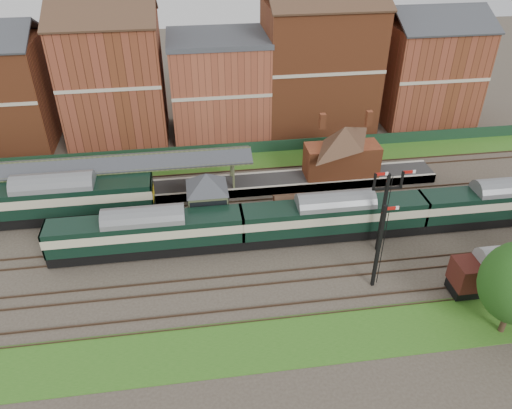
{
  "coord_description": "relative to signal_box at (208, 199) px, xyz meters",
  "views": [
    {
      "loc": [
        -4.11,
        -36.46,
        28.74
      ],
      "look_at": [
        1.44,
        2.0,
        3.0
      ],
      "focal_mm": 35.0,
      "sensor_mm": 36.0,
      "label": 1
    }
  ],
  "objects": [
    {
      "name": "ground",
      "position": [
        3.0,
        -3.25,
        -3.19
      ],
      "size": [
        160.0,
        160.0,
        0.0
      ],
      "primitive_type": "plane",
      "color": "#473D33",
      "rests_on": "ground"
    },
    {
      "name": "grass_back",
      "position": [
        3.0,
        12.75,
        -3.16
      ],
      "size": [
        90.0,
        4.5,
        0.06
      ],
      "primitive_type": "cube",
      "color": "#2D6619",
      "rests_on": "ground"
    },
    {
      "name": "grass_front",
      "position": [
        3.0,
        -15.25,
        -3.16
      ],
      "size": [
        90.0,
        5.0,
        0.06
      ],
      "primitive_type": "cube",
      "color": "#2D6619",
      "rests_on": "ground"
    },
    {
      "name": "fence",
      "position": [
        3.0,
        14.75,
        -2.44
      ],
      "size": [
        90.0,
        0.12,
        1.5
      ],
      "primitive_type": "cube",
      "color": "#193823",
      "rests_on": "ground"
    },
    {
      "name": "platform",
      "position": [
        -2.0,
        6.5,
        -2.69
      ],
      "size": [
        55.0,
        3.4,
        1.0
      ],
      "primitive_type": "cube",
      "color": "#2D2D2D",
      "rests_on": "ground"
    },
    {
      "name": "signal_box",
      "position": [
        0.0,
        0.0,
        0.0
      ],
      "size": [
        5.4,
        5.4,
        6.0
      ],
      "color": "#667F5A",
      "rests_on": "ground"
    },
    {
      "name": "brick_hut",
      "position": [
        8.0,
        0.0,
        -2.0
      ],
      "size": [
        3.2,
        2.64,
        2.94
      ],
      "color": "brown",
      "rests_on": "ground"
    },
    {
      "name": "station_building",
      "position": [
        15.0,
        6.5,
        0.76
      ],
      "size": [
        8.1,
        8.1,
        5.9
      ],
      "color": "#984926",
      "rests_on": "platform"
    },
    {
      "name": "canopy",
      "position": [
        -8.0,
        6.5,
        1.39
      ],
      "size": [
        26.0,
        3.89,
        4.08
      ],
      "color": "#464F31",
      "rests_on": "platform"
    },
    {
      "name": "semaphore_bracket",
      "position": [
        15.04,
        -5.75,
        1.44
      ],
      "size": [
        3.6,
        0.25,
        8.18
      ],
      "color": "black",
      "rests_on": "ground"
    },
    {
      "name": "semaphore_siding",
      "position": [
        13.02,
        -10.25,
        0.96
      ],
      "size": [
        1.23,
        0.25,
        8.0
      ],
      "color": "black",
      "rests_on": "ground"
    },
    {
      "name": "town_backdrop",
      "position": [
        2.82,
        21.75,
        3.81
      ],
      "size": [
        69.0,
        10.0,
        16.0
      ],
      "color": "#984926",
      "rests_on": "ground"
    },
    {
      "name": "dmu_train",
      "position": [
        11.44,
        -3.25,
        -0.87
      ],
      "size": [
        51.54,
        2.71,
        3.96
      ],
      "color": "black",
      "rests_on": "ground"
    },
    {
      "name": "platform_railcar",
      "position": [
        -14.42,
        3.25,
        -0.71
      ],
      "size": [
        18.42,
        2.9,
        4.24
      ],
      "color": "black",
      "rests_on": "ground"
    },
    {
      "name": "goods_van_a",
      "position": [
        21.65,
        -12.25,
        -1.27
      ],
      "size": [
        5.53,
        2.39,
        3.35
      ],
      "color": "black",
      "rests_on": "ground"
    }
  ]
}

